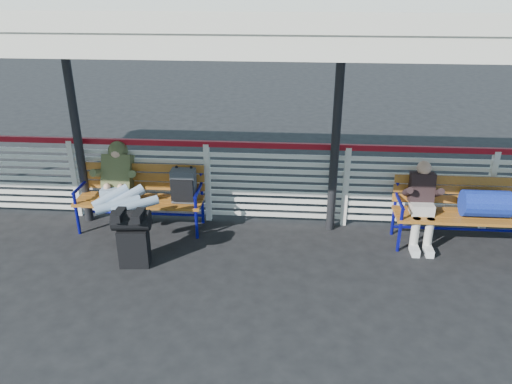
# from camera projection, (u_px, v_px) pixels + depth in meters

# --- Properties ---
(ground) EXTENTS (60.00, 60.00, 0.00)m
(ground) POSITION_uv_depth(u_px,v_px,m) (182.00, 293.00, 5.80)
(ground) COLOR black
(ground) RESTS_ON ground
(fence) EXTENTS (12.08, 0.08, 1.24)m
(fence) POSITION_uv_depth(u_px,v_px,m) (208.00, 179.00, 7.27)
(fence) COLOR silver
(fence) RESTS_ON ground
(canopy) EXTENTS (12.60, 3.60, 3.16)m
(canopy) POSITION_uv_depth(u_px,v_px,m) (183.00, 11.00, 5.36)
(canopy) COLOR silver
(canopy) RESTS_ON ground
(luggage_stack) EXTENTS (0.48, 0.30, 0.77)m
(luggage_stack) POSITION_uv_depth(u_px,v_px,m) (133.00, 236.00, 6.20)
(luggage_stack) COLOR black
(luggage_stack) RESTS_ON ground
(bench_left) EXTENTS (1.80, 0.56, 0.94)m
(bench_left) POSITION_uv_depth(u_px,v_px,m) (154.00, 190.00, 7.07)
(bench_left) COLOR #A66B20
(bench_left) RESTS_ON ground
(bench_right) EXTENTS (1.80, 0.56, 0.92)m
(bench_right) POSITION_uv_depth(u_px,v_px,m) (474.00, 205.00, 6.60)
(bench_right) COLOR #A66B20
(bench_right) RESTS_ON ground
(traveler_man) EXTENTS (0.93, 1.62, 0.77)m
(traveler_man) POSITION_uv_depth(u_px,v_px,m) (121.00, 193.00, 6.74)
(traveler_man) COLOR #8D9FBD
(traveler_man) RESTS_ON ground
(companion_person) EXTENTS (0.32, 0.66, 1.15)m
(companion_person) POSITION_uv_depth(u_px,v_px,m) (422.00, 204.00, 6.65)
(companion_person) COLOR #B8B2A7
(companion_person) RESTS_ON ground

